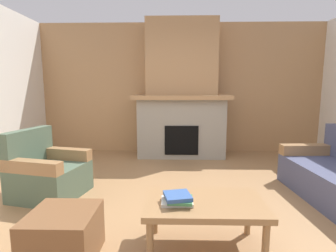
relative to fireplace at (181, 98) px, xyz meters
The scene contains 7 objects.
ground 2.87m from the fireplace, 90.00° to the right, with size 9.00×9.00×0.00m, color #9E754C.
wall_back_wood_panel 0.42m from the fireplace, 90.00° to the left, with size 6.00×0.12×2.70m, color tan.
fireplace is the anchor object (origin of this frame).
armchair 2.87m from the fireplace, 129.97° to the right, with size 0.91×0.91×0.85m.
coffee_table 3.28m from the fireplace, 87.86° to the right, with size 1.00×0.60×0.43m.
ottoman 3.63m from the fireplace, 107.00° to the right, with size 0.52×0.52×0.40m, color brown.
book_stack_near_edge 3.31m from the fireplace, 91.87° to the right, with size 0.26×0.25×0.08m.
Camera 1 is at (-0.14, -2.64, 1.38)m, focal length 27.92 mm.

